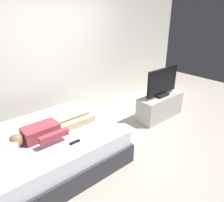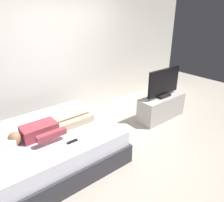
# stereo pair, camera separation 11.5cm
# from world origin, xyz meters

# --- Properties ---
(ground_plane) EXTENTS (10.00, 10.00, 0.00)m
(ground_plane) POSITION_xyz_m (0.00, 0.00, 0.00)
(ground_plane) COLOR #ADA393
(back_wall) EXTENTS (6.40, 0.10, 2.80)m
(back_wall) POSITION_xyz_m (0.40, 1.60, 1.40)
(back_wall) COLOR silver
(back_wall) RESTS_ON ground
(bed) EXTENTS (2.00, 1.59, 0.54)m
(bed) POSITION_xyz_m (-0.94, 0.29, 0.26)
(bed) COLOR #333338
(bed) RESTS_ON ground
(person) EXTENTS (1.26, 0.46, 0.18)m
(person) POSITION_xyz_m (-0.91, 0.22, 0.62)
(person) COLOR #993842
(person) RESTS_ON bed
(remote) EXTENTS (0.15, 0.04, 0.02)m
(remote) POSITION_xyz_m (-0.76, -0.18, 0.55)
(remote) COLOR black
(remote) RESTS_ON bed
(tv_stand) EXTENTS (1.10, 0.40, 0.50)m
(tv_stand) POSITION_xyz_m (1.55, 0.16, 0.25)
(tv_stand) COLOR #B7B2AD
(tv_stand) RESTS_ON ground
(tv) EXTENTS (0.88, 0.20, 0.59)m
(tv) POSITION_xyz_m (1.55, 0.16, 0.78)
(tv) COLOR black
(tv) RESTS_ON tv_stand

